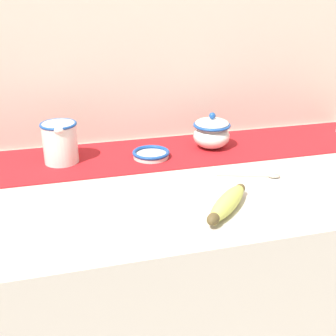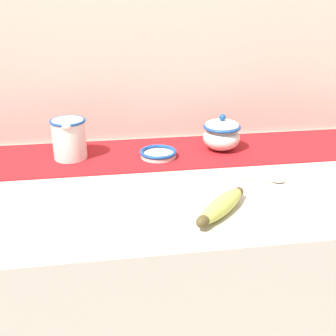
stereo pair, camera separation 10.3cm
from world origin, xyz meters
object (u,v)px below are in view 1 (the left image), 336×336
cream_pitcher (60,141)px  sugar_bowl (212,132)px  banana (227,203)px  small_dish (151,154)px  spoon (268,176)px

cream_pitcher → sugar_bowl: (0.45, -0.00, -0.01)m
cream_pitcher → banana: 0.52m
cream_pitcher → sugar_bowl: bearing=-0.2°
cream_pitcher → small_dish: size_ratio=1.10×
small_dish → banana: size_ratio=0.69×
sugar_bowl → spoon: size_ratio=0.70×
banana → spoon: banana is taller
small_dish → spoon: (0.27, -0.21, -0.01)m
sugar_bowl → spoon: sugar_bowl is taller
sugar_bowl → small_dish: (-0.20, -0.03, -0.04)m
sugar_bowl → banana: size_ratio=0.72×
sugar_bowl → banana: sugar_bowl is taller
sugar_bowl → spoon: (0.07, -0.24, -0.05)m
cream_pitcher → banana: cream_pitcher is taller
sugar_bowl → small_dish: 0.20m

